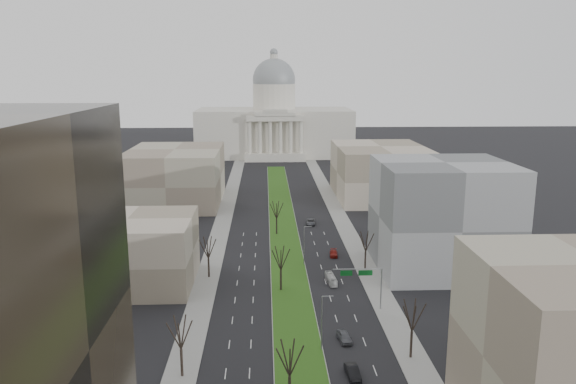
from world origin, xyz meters
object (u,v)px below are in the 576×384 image
object	(u,v)px
car_grey_near	(344,337)
car_black	(353,372)
car_red	(334,253)
car_grey_far	(311,222)
box_van	(331,279)

from	to	relation	value
car_grey_near	car_black	bearing A→B (deg)	-99.80
car_black	car_red	bearing A→B (deg)	80.94
car_black	car_grey_far	xyz separation A→B (m)	(0.63, 82.75, -0.03)
car_black	box_van	world-z (taller)	box_van
car_grey_far	box_van	size ratio (longest dim) A/B	0.85
car_red	car_grey_far	distance (m)	28.73
car_grey_near	box_van	world-z (taller)	box_van
car_grey_near	car_red	world-z (taller)	car_grey_near
box_van	car_red	bearing A→B (deg)	76.43
car_grey_far	box_van	distance (m)	45.87
car_grey_near	car_black	xyz separation A→B (m)	(-0.34, -11.02, 0.01)
car_red	car_grey_far	bearing A→B (deg)	101.87
car_black	box_van	xyz separation A→B (m)	(1.15, 36.88, 0.10)
box_van	car_grey_near	bearing A→B (deg)	-96.61
car_red	car_grey_near	bearing A→B (deg)	-89.11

